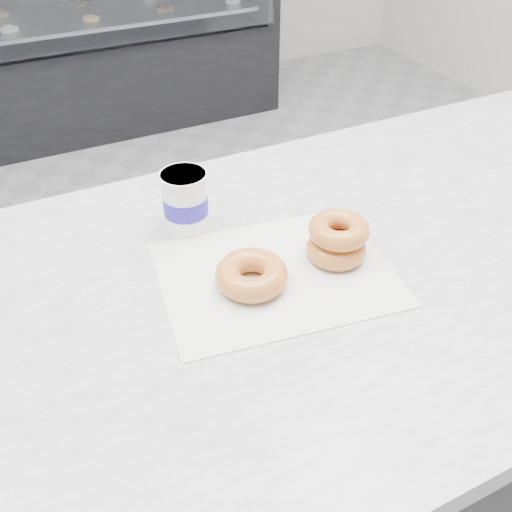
{
  "coord_description": "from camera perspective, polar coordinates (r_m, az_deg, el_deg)",
  "views": [
    {
      "loc": [
        -0.39,
        -1.16,
        1.44
      ],
      "look_at": [
        -0.1,
        -0.56,
        0.92
      ],
      "focal_mm": 40.0,
      "sensor_mm": 36.0,
      "label": 1
    }
  ],
  "objects": [
    {
      "name": "ground",
      "position": [
        1.89,
        -5.0,
        -11.86
      ],
      "size": [
        5.0,
        5.0,
        0.0
      ],
      "primitive_type": "plane",
      "color": "#939396",
      "rests_on": "ground"
    },
    {
      "name": "counter",
      "position": [
        1.21,
        5.23,
        -17.58
      ],
      "size": [
        3.06,
        0.76,
        0.9
      ],
      "color": "#333335",
      "rests_on": "ground"
    },
    {
      "name": "display_case",
      "position": [
        3.44,
        -19.94,
        19.85
      ],
      "size": [
        2.4,
        0.74,
        1.25
      ],
      "color": "black",
      "rests_on": "ground"
    },
    {
      "name": "wax_paper",
      "position": [
        0.85,
        2.01,
        -1.78
      ],
      "size": [
        0.37,
        0.31,
        0.0
      ],
      "primitive_type": "cube",
      "rotation": [
        0.0,
        0.0,
        -0.15
      ],
      "color": "silver",
      "rests_on": "counter"
    },
    {
      "name": "donut_single",
      "position": [
        0.82,
        -0.46,
        -1.88
      ],
      "size": [
        0.11,
        0.11,
        0.04
      ],
      "primitive_type": "torus",
      "rotation": [
        0.0,
        0.0,
        0.01
      ],
      "color": "#E4903E",
      "rests_on": "wax_paper"
    },
    {
      "name": "donut_stack",
      "position": [
        0.87,
        8.14,
        1.66
      ],
      "size": [
        0.13,
        0.13,
        0.06
      ],
      "color": "#E4903E",
      "rests_on": "wax_paper"
    },
    {
      "name": "coffee_cup",
      "position": [
        0.92,
        -7.08,
        5.47
      ],
      "size": [
        0.09,
        0.09,
        0.1
      ],
      "rotation": [
        0.0,
        0.0,
        0.22
      ],
      "color": "white",
      "rests_on": "counter"
    }
  ]
}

